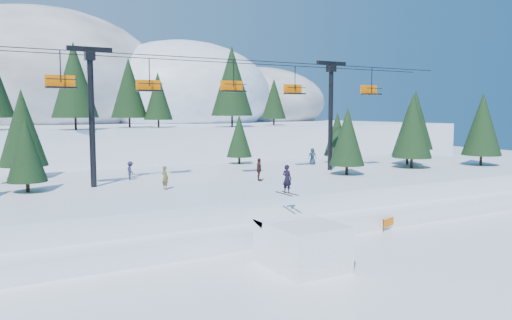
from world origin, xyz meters
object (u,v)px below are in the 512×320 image
banner_near (393,221)px  chairlift (218,97)px  banner_far (412,216)px  jump_kicker (300,242)px

banner_near → chairlift: bearing=118.9°
banner_near → banner_far: (2.34, 0.41, 0.00)m
jump_kicker → banner_near: size_ratio=1.94×
banner_far → chairlift: bearing=127.1°
chairlift → banner_near: bearing=-61.1°
jump_kicker → chairlift: 18.97m
banner_far → banner_near: bearing=-170.0°
chairlift → banner_near: size_ratio=17.03×
jump_kicker → banner_near: 11.05m
jump_kicker → banner_far: bearing=18.4°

